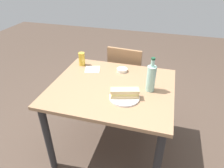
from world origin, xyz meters
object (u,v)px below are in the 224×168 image
Objects in this scene: knife_near at (123,92)px; beer_glass at (82,59)px; plate_near at (124,97)px; baguette_sandwich_near at (125,93)px; dining_table at (112,97)px; chair_far at (126,75)px; water_bottle at (151,78)px; olive_bowl at (122,70)px.

knife_near is 0.66m from beer_glass.
baguette_sandwich_near reaches higher than plate_near.
knife_near reaches higher than dining_table.
dining_table is at bearing -89.35° from chair_far.
water_bottle is (0.20, 0.12, 0.10)m from knife_near.
dining_table is 0.24m from plate_near.
dining_table is at bearing -175.85° from water_bottle.
baguette_sandwich_near reaches higher than olive_bowl.
knife_near is at bearing -37.87° from beer_glass.
knife_near is (0.12, -0.74, 0.26)m from chair_far.
chair_far is at bearing 100.75° from baguette_sandwich_near.
water_bottle is at bearing 30.84° from knife_near.
beer_glass is 1.30× the size of olive_bowl.
olive_bowl is at bearing 103.99° from knife_near.
beer_glass is at bearing 140.42° from baguette_sandwich_near.
plate_near is at bearing 180.00° from baguette_sandwich_near.
chair_far is 0.44m from olive_bowl.
water_bottle is (0.18, 0.17, 0.07)m from baguette_sandwich_near.
beer_glass is 0.43m from olive_bowl.
chair_far is at bearing 100.75° from plate_near.
chair_far is at bearing 40.14° from beer_glass.
plate_near is at bearing -74.27° from olive_bowl.
knife_near is at bearing -76.01° from olive_bowl.
chair_far is 0.61m from beer_glass.
chair_far reaches higher than dining_table.
dining_table is 3.55× the size of water_bottle.
chair_far reaches higher than baguette_sandwich_near.
knife_near is at bearing 118.70° from baguette_sandwich_near.
chair_far is 3.73× the size of baguette_sandwich_near.
water_bottle is (0.32, 0.02, 0.23)m from dining_table.
plate_near is 0.71m from beer_glass.
knife_near is (-0.03, 0.05, 0.01)m from plate_near.
chair_far is 0.80m from knife_near.
plate_near is (0.14, -0.14, 0.12)m from dining_table.
dining_table is 4.49× the size of baguette_sandwich_near.
chair_far is (-0.01, 0.64, -0.13)m from dining_table.
baguette_sandwich_near is at bearing 0.00° from plate_near.
plate_near is 0.44m from olive_bowl.
dining_table is at bearing 140.08° from knife_near.
olive_bowl is at bearing -3.42° from beer_glass.
plate_near is 1.79× the size of beer_glass.
chair_far is 6.49× the size of beer_glass.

